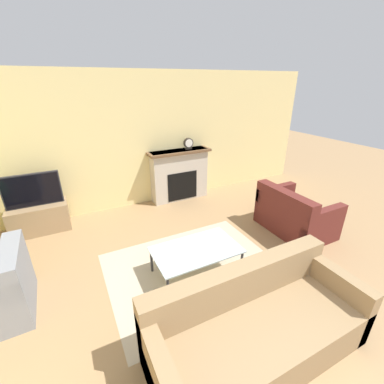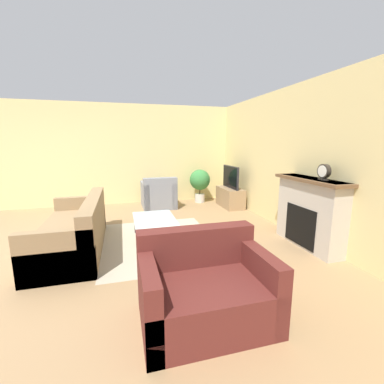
{
  "view_description": "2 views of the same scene",
  "coord_description": "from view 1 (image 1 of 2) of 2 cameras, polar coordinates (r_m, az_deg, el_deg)",
  "views": [
    {
      "loc": [
        -1.15,
        -0.52,
        2.5
      ],
      "look_at": [
        0.59,
        2.93,
        0.81
      ],
      "focal_mm": 24.0,
      "sensor_mm": 36.0,
      "label": 1
    },
    {
      "loc": [
        4.38,
        1.52,
        1.67
      ],
      "look_at": [
        0.15,
        2.69,
        0.83
      ],
      "focal_mm": 24.0,
      "sensor_mm": 36.0,
      "label": 2
    }
  ],
  "objects": [
    {
      "name": "couch_sectional",
      "position": [
        2.89,
        14.02,
        -27.19
      ],
      "size": [
        2.14,
        0.88,
        0.82
      ],
      "color": "#8C704C",
      "rests_on": "ground_plane"
    },
    {
      "name": "fireplace",
      "position": [
        5.71,
        -2.81,
        4.04
      ],
      "size": [
        1.37,
        0.38,
        1.12
      ],
      "color": "#BCB2A3",
      "rests_on": "ground_plane"
    },
    {
      "name": "couch_loveseat",
      "position": [
        4.91,
        21.73,
        -4.91
      ],
      "size": [
        0.87,
        1.21,
        0.82
      ],
      "rotation": [
        0.0,
        0.0,
        1.57
      ],
      "color": "#5B231E",
      "rests_on": "ground_plane"
    },
    {
      "name": "coffee_table",
      "position": [
        3.58,
        0.95,
        -12.98
      ],
      "size": [
        1.17,
        0.69,
        0.4
      ],
      "color": "#333338",
      "rests_on": "ground_plane"
    },
    {
      "name": "mantel_clock",
      "position": [
        5.62,
        -0.82,
        10.75
      ],
      "size": [
        0.21,
        0.07,
        0.24
      ],
      "color": "#28231E",
      "rests_on": "fireplace"
    },
    {
      "name": "tv_stand",
      "position": [
        5.31,
        -30.72,
        -5.02
      ],
      "size": [
        0.95,
        0.46,
        0.5
      ],
      "color": "#997A56",
      "rests_on": "ground_plane"
    },
    {
      "name": "area_rug",
      "position": [
        3.86,
        0.39,
        -16.73
      ],
      "size": [
        2.37,
        1.89,
        0.0
      ],
      "color": "#B7A88E",
      "rests_on": "ground_plane"
    },
    {
      "name": "tv",
      "position": [
        5.1,
        -31.96,
        0.34
      ],
      "size": [
        0.89,
        0.06,
        0.58
      ],
      "color": "#232328",
      "rests_on": "tv_stand"
    },
    {
      "name": "wall_back",
      "position": [
        5.36,
        -14.1,
        10.54
      ],
      "size": [
        8.79,
        0.06,
        2.7
      ],
      "color": "beige",
      "rests_on": "ground_plane"
    }
  ]
}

